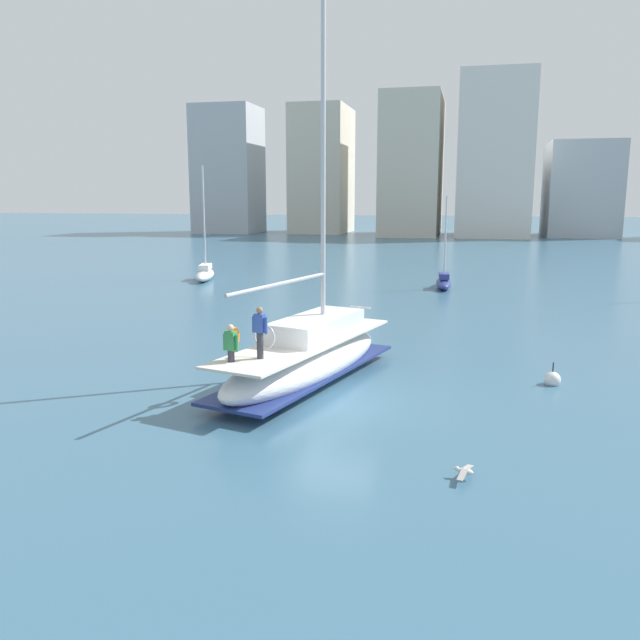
# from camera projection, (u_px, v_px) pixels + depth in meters

# --- Properties ---
(ground_plane) EXTENTS (400.00, 400.00, 0.00)m
(ground_plane) POSITION_uv_depth(u_px,v_px,m) (336.00, 402.00, 20.16)
(ground_plane) COLOR #38607A
(main_sailboat) EXTENTS (4.76, 9.89, 14.16)m
(main_sailboat) POSITION_uv_depth(u_px,v_px,m) (308.00, 356.00, 22.19)
(main_sailboat) COLOR silver
(main_sailboat) RESTS_ON ground
(moored_sloop_far) EXTENTS (2.34, 5.07, 8.49)m
(moored_sloop_far) POSITION_uv_depth(u_px,v_px,m) (205.00, 273.00, 49.23)
(moored_sloop_far) COLOR white
(moored_sloop_far) RESTS_ON ground
(moored_catamaran) EXTENTS (1.36, 4.31, 6.29)m
(moored_catamaran) POSITION_uv_depth(u_px,v_px,m) (444.00, 281.00, 44.95)
(moored_catamaran) COLOR navy
(moored_catamaran) RESTS_ON ground
(seagull) EXTENTS (0.48, 0.94, 0.17)m
(seagull) POSITION_uv_depth(u_px,v_px,m) (465.00, 471.00, 14.63)
(seagull) COLOR silver
(seagull) RESTS_ON ground
(mooring_buoy) EXTENTS (0.55, 0.55, 0.88)m
(mooring_buoy) POSITION_uv_depth(u_px,v_px,m) (552.00, 380.00, 22.00)
(mooring_buoy) COLOR silver
(mooring_buoy) RESTS_ON ground
(waterfront_buildings) EXTENTS (86.57, 19.96, 24.53)m
(waterfront_buildings) POSITION_uv_depth(u_px,v_px,m) (430.00, 170.00, 105.81)
(waterfront_buildings) COLOR #B2B7BC
(waterfront_buildings) RESTS_ON ground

